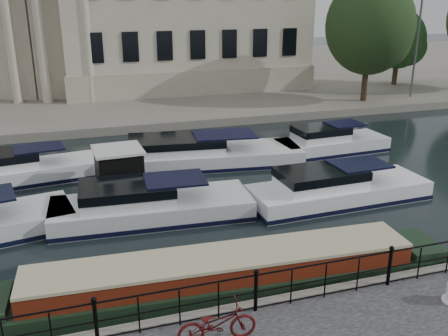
{
  "coord_description": "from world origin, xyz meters",
  "views": [
    {
      "loc": [
        -4.12,
        -12.48,
        8.34
      ],
      "look_at": [
        0.5,
        2.0,
        3.0
      ],
      "focal_mm": 40.0,
      "sensor_mm": 36.0,
      "label": 1
    }
  ],
  "objects": [
    {
      "name": "railing",
      "position": [
        0.0,
        -2.25,
        1.2
      ],
      "size": [
        24.14,
        0.14,
        1.22
      ],
      "color": "black",
      "rests_on": "near_quay"
    },
    {
      "name": "cabin_cruisers",
      "position": [
        -0.15,
        8.11,
        0.37
      ],
      "size": [
        25.56,
        9.86,
        1.99
      ],
      "color": "silver",
      "rests_on": "ground_plane"
    },
    {
      "name": "harbour_hut",
      "position": [
        -2.28,
        8.19,
        0.95
      ],
      "size": [
        2.9,
        2.46,
        2.17
      ],
      "rotation": [
        0.0,
        0.0,
        0.05
      ],
      "color": "#6B665B",
      "rests_on": "ground_plane"
    },
    {
      "name": "narrowboat",
      "position": [
        -0.25,
        -0.32,
        0.37
      ],
      "size": [
        14.27,
        2.67,
        1.52
      ],
      "rotation": [
        0.0,
        0.0,
        -0.06
      ],
      "color": "black",
      "rests_on": "ground_plane"
    },
    {
      "name": "far_bank",
      "position": [
        0.0,
        39.0,
        0.28
      ],
      "size": [
        120.0,
        42.0,
        0.55
      ],
      "primitive_type": "cube",
      "color": "#6B665B",
      "rests_on": "ground_plane"
    },
    {
      "name": "bicycle",
      "position": [
        -1.3,
        -3.11,
        1.05
      ],
      "size": [
        1.92,
        0.76,
        0.99
      ],
      "primitive_type": "imported",
      "rotation": [
        0.0,
        0.0,
        1.52
      ],
      "color": "#450C0D",
      "rests_on": "near_quay"
    },
    {
      "name": "ground_plane",
      "position": [
        0.0,
        0.0,
        0.0
      ],
      "size": [
        160.0,
        160.0,
        0.0
      ],
      "primitive_type": "plane",
      "color": "black",
      "rests_on": "ground"
    },
    {
      "name": "trees",
      "position": [
        24.41,
        21.61,
        5.78
      ],
      "size": [
        18.97,
        10.97,
        9.64
      ],
      "color": "black",
      "rests_on": "far_bank"
    },
    {
      "name": "civic_building",
      "position": [
        -1.0,
        34.71,
        7.04
      ],
      "size": [
        53.55,
        31.84,
        16.85
      ],
      "color": "#ADA38C",
      "rests_on": "far_bank"
    }
  ]
}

